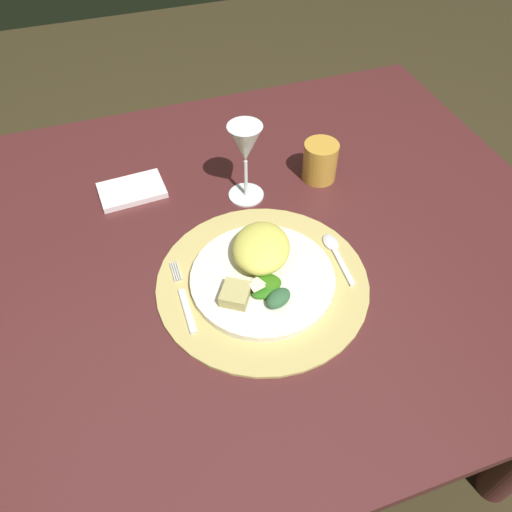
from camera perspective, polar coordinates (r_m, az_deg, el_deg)
ground_plane at (r=1.62m, az=-0.95°, el=-16.70°), size 6.00×6.00×0.00m
dining_table at (r=1.12m, az=-1.32°, el=-4.08°), size 1.31×1.05×0.75m
placemat at (r=0.92m, az=1.01°, el=-2.92°), size 0.39×0.39×0.01m
dinner_plate at (r=0.91m, az=1.02°, el=-2.52°), size 0.26×0.26×0.01m
pasta_serving at (r=0.91m, az=0.59°, el=0.95°), size 0.15×0.16×0.05m
salad_greens at (r=0.87m, az=1.75°, el=-3.95°), size 0.07×0.09×0.02m
bread_piece at (r=0.86m, az=-2.35°, el=-4.36°), size 0.07×0.07×0.02m
fork at (r=0.89m, az=-8.19°, el=-4.95°), size 0.01×0.16×0.00m
spoon at (r=0.97m, az=8.94°, el=0.72°), size 0.03×0.13×0.01m
napkin at (r=1.12m, az=-13.98°, el=7.29°), size 0.14×0.10×0.01m
wine_glass at (r=1.01m, az=-1.24°, el=12.28°), size 0.08×0.08×0.17m
amber_tumbler at (r=1.11m, az=7.32°, el=10.67°), size 0.08×0.08×0.09m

